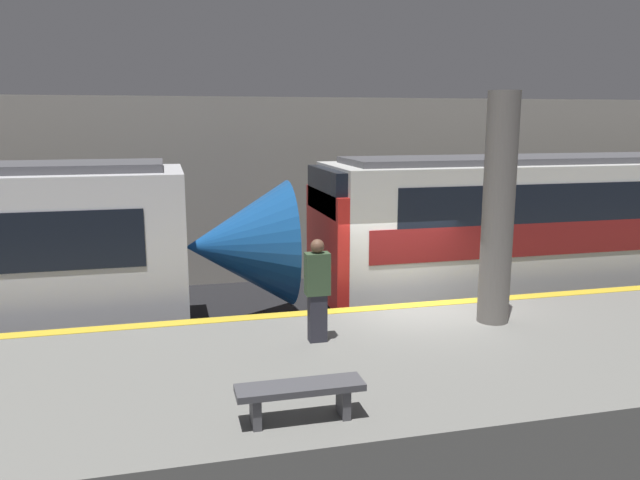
# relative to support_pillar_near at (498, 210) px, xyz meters

# --- Properties ---
(ground_plane) EXTENTS (120.00, 120.00, 0.00)m
(ground_plane) POSITION_rel_support_pillar_near_xyz_m (-0.90, 1.35, -3.04)
(ground_plane) COLOR black
(platform) EXTENTS (40.00, 4.79, 1.09)m
(platform) POSITION_rel_support_pillar_near_xyz_m (-0.90, -1.04, -2.50)
(platform) COLOR slate
(platform) RESTS_ON ground
(station_rear_barrier) EXTENTS (50.00, 0.15, 5.14)m
(station_rear_barrier) POSITION_rel_support_pillar_near_xyz_m (-0.90, 7.82, -0.47)
(station_rear_barrier) COLOR #9E998E
(station_rear_barrier) RESTS_ON ground
(support_pillar_near) EXTENTS (0.54, 0.54, 3.93)m
(support_pillar_near) POSITION_rel_support_pillar_near_xyz_m (0.00, 0.00, 0.00)
(support_pillar_near) COLOR slate
(support_pillar_near) RESTS_ON platform
(person_waiting) EXTENTS (0.38, 0.24, 1.65)m
(person_waiting) POSITION_rel_support_pillar_near_xyz_m (-3.20, -0.22, -1.10)
(person_waiting) COLOR #2D2D38
(person_waiting) RESTS_ON platform
(platform_bench) EXTENTS (1.50, 0.40, 0.45)m
(platform_bench) POSITION_rel_support_pillar_near_xyz_m (-4.03, -2.76, -1.63)
(platform_bench) COLOR #4C4C51
(platform_bench) RESTS_ON platform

